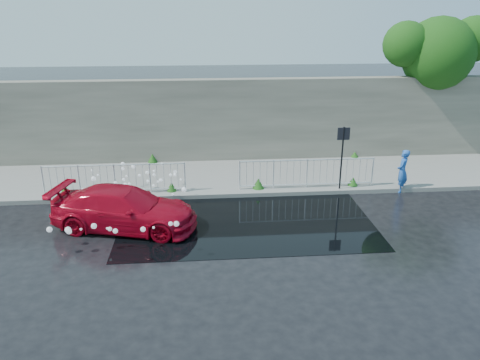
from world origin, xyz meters
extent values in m
plane|color=black|center=(0.00, 0.00, 0.00)|extent=(90.00, 90.00, 0.00)
cube|color=slate|center=(0.00, 5.00, 0.07)|extent=(30.00, 4.00, 0.15)
cube|color=slate|center=(0.00, 3.00, 0.08)|extent=(30.00, 0.25, 0.16)
cube|color=#565448|center=(0.00, 7.20, 1.90)|extent=(30.00, 0.60, 3.50)
cube|color=black|center=(0.50, 1.00, 0.01)|extent=(8.00, 5.00, 0.01)
cylinder|color=black|center=(4.20, 3.10, 1.25)|extent=(0.06, 0.06, 2.50)
cube|color=black|center=(4.20, 3.10, 2.25)|extent=(0.45, 0.04, 0.45)
cylinder|color=#332114|center=(10.00, 8.20, 2.50)|extent=(0.36, 0.36, 5.00)
sphere|color=#154410|center=(9.50, 7.40, 4.60)|extent=(3.16, 3.16, 3.16)
sphere|color=#154410|center=(11.00, 7.40, 5.20)|extent=(1.97, 1.97, 1.97)
sphere|color=#154410|center=(8.00, 7.40, 5.00)|extent=(1.96, 1.96, 1.96)
cylinder|color=silver|center=(-6.50, 3.35, 0.70)|extent=(0.05, 0.05, 1.10)
cylinder|color=silver|center=(-1.50, 3.35, 0.70)|extent=(0.05, 0.05, 1.10)
cylinder|color=silver|center=(-4.00, 3.35, 1.22)|extent=(5.00, 0.04, 0.04)
cylinder|color=silver|center=(-4.00, 3.35, 0.27)|extent=(5.00, 0.04, 0.04)
cylinder|color=silver|center=(0.50, 3.35, 0.70)|extent=(0.05, 0.05, 1.10)
cylinder|color=silver|center=(5.50, 3.35, 0.70)|extent=(0.05, 0.05, 1.10)
cylinder|color=silver|center=(3.00, 3.35, 1.22)|extent=(5.00, 0.04, 0.04)
cylinder|color=silver|center=(3.00, 3.35, 0.27)|extent=(5.00, 0.04, 0.04)
cone|color=#114314|center=(-5.80, 3.40, 0.33)|extent=(0.40, 0.40, 0.36)
cone|color=#114314|center=(-2.00, 3.40, 0.32)|extent=(0.36, 0.36, 0.34)
cone|color=#114314|center=(1.20, 3.40, 0.34)|extent=(0.44, 0.44, 0.38)
cone|color=#114314|center=(4.80, 3.40, 0.31)|extent=(0.38, 0.38, 0.33)
cone|color=#114314|center=(-3.00, 6.90, 0.34)|extent=(0.42, 0.42, 0.38)
cone|color=#114314|center=(6.00, 6.90, 0.27)|extent=(0.34, 0.34, 0.24)
sphere|color=white|center=(-3.35, 3.64, 1.06)|extent=(0.16, 0.16, 0.16)
sphere|color=white|center=(-3.37, 2.25, 0.51)|extent=(0.13, 0.13, 0.13)
sphere|color=white|center=(-2.86, 2.29, 0.66)|extent=(0.06, 0.06, 0.06)
sphere|color=white|center=(-3.40, 2.74, 0.72)|extent=(0.09, 0.09, 0.09)
sphere|color=white|center=(-2.56, 2.59, 0.68)|extent=(0.10, 0.10, 0.10)
sphere|color=white|center=(-4.85, 3.67, 0.94)|extent=(0.07, 0.07, 0.07)
sphere|color=white|center=(-2.76, 2.70, 0.81)|extent=(0.10, 0.10, 0.10)
sphere|color=white|center=(-3.89, 2.82, 0.73)|extent=(0.14, 0.14, 0.14)
sphere|color=white|center=(-1.51, 2.45, 0.55)|extent=(0.18, 0.18, 0.18)
sphere|color=white|center=(-2.54, 2.07, 0.32)|extent=(0.17, 0.17, 0.17)
sphere|color=white|center=(-2.62, 3.59, 0.88)|extent=(0.09, 0.09, 0.09)
sphere|color=white|center=(-1.85, 3.29, 0.82)|extent=(0.11, 0.11, 0.11)
sphere|color=white|center=(-2.42, 2.81, 0.75)|extent=(0.08, 0.08, 0.08)
sphere|color=white|center=(-1.86, 3.43, 0.87)|extent=(0.15, 0.15, 0.15)
sphere|color=white|center=(-4.54, 3.19, 0.92)|extent=(0.08, 0.08, 0.08)
sphere|color=white|center=(-2.95, 2.26, 0.38)|extent=(0.14, 0.14, 0.14)
sphere|color=white|center=(-1.63, 2.85, 0.78)|extent=(0.08, 0.08, 0.08)
sphere|color=white|center=(-2.00, 3.21, 0.84)|extent=(0.10, 0.10, 0.10)
sphere|color=white|center=(-3.55, 3.18, 0.85)|extent=(0.07, 0.07, 0.07)
sphere|color=white|center=(-3.61, 2.91, 0.82)|extent=(0.12, 0.12, 0.12)
sphere|color=white|center=(-4.95, 1.77, 0.20)|extent=(0.08, 0.08, 0.08)
sphere|color=white|center=(-2.61, 1.70, 0.27)|extent=(0.14, 0.14, 0.14)
sphere|color=white|center=(-3.33, 1.77, 0.21)|extent=(0.09, 0.09, 0.09)
sphere|color=white|center=(-4.31, 2.74, 0.68)|extent=(0.11, 0.11, 0.11)
sphere|color=white|center=(-3.78, 3.85, 0.91)|extent=(0.13, 0.13, 0.13)
sphere|color=white|center=(-4.95, 2.56, 0.64)|extent=(0.09, 0.09, 0.09)
sphere|color=white|center=(-2.31, 2.74, 0.82)|extent=(0.13, 0.13, 0.13)
sphere|color=white|center=(-3.55, 2.76, 0.66)|extent=(0.17, 0.17, 0.17)
sphere|color=white|center=(-3.95, 2.09, 0.44)|extent=(0.10, 0.10, 0.10)
sphere|color=white|center=(-2.34, 3.89, 1.04)|extent=(0.10, 0.10, 0.10)
sphere|color=white|center=(-1.89, 2.24, 0.47)|extent=(0.07, 0.07, 0.07)
sphere|color=white|center=(-3.78, 3.95, 1.06)|extent=(0.14, 0.14, 0.14)
sphere|color=white|center=(-4.65, 2.93, 0.88)|extent=(0.17, 0.17, 0.17)
sphere|color=white|center=(-2.84, 3.31, 0.92)|extent=(0.12, 0.12, 0.12)
sphere|color=white|center=(-3.10, 3.22, 0.85)|extent=(0.11, 0.11, 0.11)
sphere|color=white|center=(-4.34, 2.49, 0.64)|extent=(0.17, 0.17, 0.17)
sphere|color=white|center=(-2.61, 3.37, 0.81)|extent=(0.12, 0.12, 0.12)
sphere|color=white|center=(-4.59, -0.80, 0.74)|extent=(0.18, 0.18, 0.18)
sphere|color=white|center=(-5.07, -0.81, 0.77)|extent=(0.16, 0.16, 0.16)
sphere|color=white|center=(-1.59, -1.34, 1.06)|extent=(0.15, 0.15, 0.15)
sphere|color=white|center=(-3.63, -0.35, 0.52)|extent=(0.07, 0.07, 0.07)
sphere|color=white|center=(-2.21, -1.25, 0.93)|extent=(0.07, 0.07, 0.07)
sphere|color=white|center=(-1.92, -0.13, 0.38)|extent=(0.16, 0.16, 0.16)
sphere|color=white|center=(-4.25, -0.77, 0.73)|extent=(0.07, 0.07, 0.07)
sphere|color=white|center=(-2.95, -0.05, 0.19)|extent=(0.12, 0.12, 0.12)
sphere|color=white|center=(-4.72, -0.31, 0.45)|extent=(0.17, 0.17, 0.17)
sphere|color=white|center=(-2.57, -0.66, 0.60)|extent=(0.15, 0.15, 0.15)
sphere|color=white|center=(-3.91, -0.70, 0.78)|extent=(0.16, 0.16, 0.16)
sphere|color=white|center=(-3.17, -1.48, 0.98)|extent=(0.14, 0.14, 0.14)
sphere|color=white|center=(-3.50, -0.61, 0.62)|extent=(0.13, 0.13, 0.13)
sphere|color=white|center=(-1.77, -1.02, 0.92)|extent=(0.13, 0.13, 0.13)
imported|color=#A2061A|center=(-3.28, 0.74, 0.65)|extent=(4.78, 2.85, 1.30)
imported|color=#2459B4|center=(6.50, 3.00, 0.81)|extent=(0.65, 0.71, 1.62)
camera|label=1|loc=(-0.86, -12.72, 6.45)|focal=35.00mm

